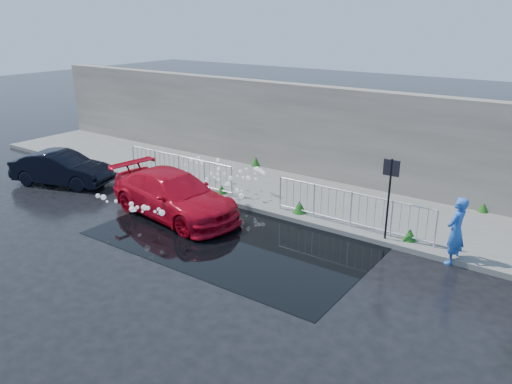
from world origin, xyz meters
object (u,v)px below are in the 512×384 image
dark_car (62,168)px  sign_post (390,186)px  red_car (174,195)px  person (456,231)px

dark_car → sign_post: bearing=-98.9°
red_car → dark_car: 5.74m
red_car → dark_car: bearing=99.7°
sign_post → dark_car: (-12.08, -2.11, -1.09)m
red_car → person: person is taller
sign_post → red_car: 6.71m
dark_car → person: 14.11m
dark_car → person: (13.96, 2.01, 0.28)m
dark_car → person: person is taller
red_car → person: size_ratio=2.69×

